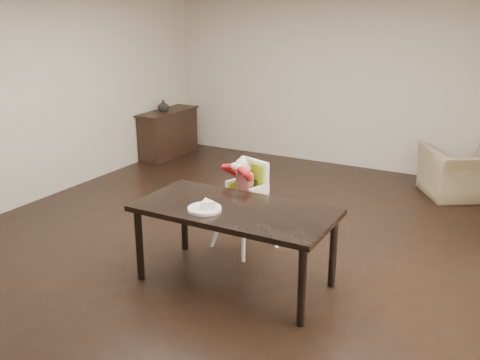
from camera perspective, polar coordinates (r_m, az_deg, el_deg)
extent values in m
plane|color=black|center=(5.92, -0.44, -6.66)|extent=(7.00, 7.00, 0.00)
cube|color=beige|center=(8.68, 11.08, 10.27)|extent=(6.00, 0.02, 2.70)
cube|color=beige|center=(7.42, -21.36, 8.09)|extent=(0.02, 7.00, 2.70)
cube|color=black|center=(4.83, -0.56, -3.23)|extent=(1.80, 0.90, 0.05)
cylinder|color=black|center=(5.13, -10.69, -6.80)|extent=(0.07, 0.07, 0.70)
cylinder|color=black|center=(4.36, 6.62, -11.25)|extent=(0.07, 0.07, 0.70)
cylinder|color=black|center=(5.66, -5.97, -4.11)|extent=(0.07, 0.07, 0.70)
cylinder|color=black|center=(4.98, 9.90, -7.50)|extent=(0.07, 0.07, 0.70)
cylinder|color=white|center=(5.72, -2.25, -4.68)|extent=(0.05, 0.05, 0.53)
cylinder|color=white|center=(5.46, 0.39, -5.82)|extent=(0.05, 0.05, 0.53)
cylinder|color=white|center=(5.96, 0.53, -3.72)|extent=(0.05, 0.05, 0.53)
cylinder|color=white|center=(5.71, 3.18, -4.75)|extent=(0.05, 0.05, 0.53)
cube|color=white|center=(5.61, 0.47, -2.21)|extent=(0.47, 0.44, 0.05)
cube|color=#9ECB1A|center=(5.60, 0.47, -1.89)|extent=(0.38, 0.37, 0.03)
cube|color=white|center=(5.64, 1.56, 0.24)|extent=(0.38, 0.16, 0.40)
cube|color=#9ECB1A|center=(5.62, 1.35, 0.08)|extent=(0.31, 0.12, 0.36)
cube|color=black|center=(5.62, 0.39, 0.07)|extent=(0.08, 0.17, 0.02)
cube|color=black|center=(5.53, 1.27, -0.22)|extent=(0.08, 0.17, 0.02)
cylinder|color=#AC1315|center=(5.55, 0.47, -0.50)|extent=(0.28, 0.28, 0.26)
sphere|color=beige|center=(5.48, 0.33, 1.53)|extent=(0.22, 0.22, 0.17)
ellipsoid|color=brown|center=(5.49, 0.51, 1.77)|extent=(0.22, 0.21, 0.13)
sphere|color=beige|center=(5.44, -0.60, 1.47)|extent=(0.10, 0.10, 0.08)
sphere|color=beige|center=(5.39, -0.12, 1.32)|extent=(0.10, 0.10, 0.08)
cylinder|color=white|center=(4.76, -3.80, -3.13)|extent=(0.38, 0.38, 0.02)
torus|color=white|center=(4.75, -3.81, -2.99)|extent=(0.38, 0.38, 0.02)
imported|color=#96825F|center=(7.79, 23.02, 1.52)|extent=(1.23, 1.12, 0.90)
cube|color=black|center=(9.31, -7.64, 4.88)|extent=(0.40, 1.20, 0.76)
cube|color=black|center=(9.23, -7.74, 7.27)|extent=(0.44, 1.26, 0.03)
imported|color=#99999E|center=(9.13, -8.18, 7.83)|extent=(0.22, 0.23, 0.19)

